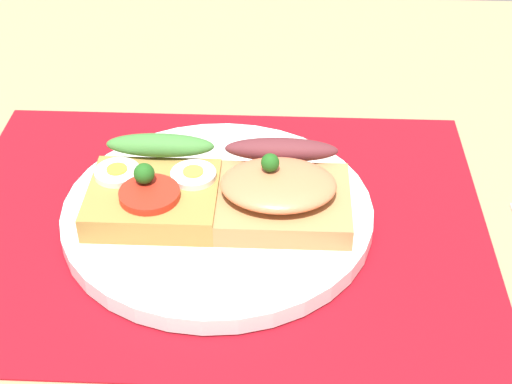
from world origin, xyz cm
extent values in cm
cube|color=tan|center=(0.00, 0.00, -1.60)|extent=(120.00, 90.00, 3.20)
cube|color=maroon|center=(0.00, 0.00, 0.15)|extent=(42.40, 32.30, 0.30)
cylinder|color=white|center=(0.00, 0.00, 1.01)|extent=(24.29, 24.29, 1.42)
cube|color=olive|center=(-4.85, -0.68, 2.76)|extent=(9.90, 8.36, 2.08)
cylinder|color=red|center=(-4.88, -1.79, 4.10)|extent=(4.58, 4.58, 0.60)
ellipsoid|color=#3E7B35|center=(-4.85, 3.90, 4.70)|extent=(8.71, 2.20, 1.80)
sphere|color=#1E5919|center=(-5.36, -0.68, 5.20)|extent=(1.60, 1.60, 1.60)
cylinder|color=white|center=(-7.82, 0.93, 4.05)|extent=(3.53, 3.53, 0.50)
cylinder|color=yellow|center=(-7.82, 0.93, 4.38)|extent=(1.59, 1.59, 0.16)
cylinder|color=white|center=(-1.89, 0.88, 4.05)|extent=(3.53, 3.53, 0.50)
cylinder|color=yellow|center=(-1.89, 0.88, 4.38)|extent=(1.59, 1.59, 0.16)
cube|color=#AB7E4B|center=(4.85, -0.55, 2.61)|extent=(10.70, 8.58, 1.79)
ellipsoid|color=#E7734A|center=(4.71, -0.57, 4.41)|extent=(8.77, 6.86, 1.80)
ellipsoid|color=maroon|center=(4.85, 4.14, 4.41)|extent=(9.10, 2.20, 1.80)
sphere|color=#1E5919|center=(4.05, 0.05, 6.01)|extent=(1.40, 1.40, 1.40)
camera|label=1|loc=(5.08, -46.57, 38.67)|focal=53.60mm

